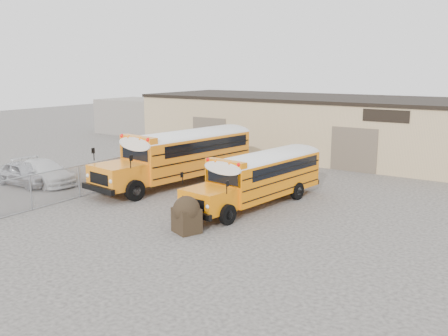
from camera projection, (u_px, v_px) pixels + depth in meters
The scene contains 10 objects.
ground at pixel (164, 215), 23.96m from camera, with size 120.00×120.00×0.00m, color #3A3735.
warehouse at pixel (327, 126), 39.77m from camera, with size 30.20×10.20×4.67m.
chainlink_fence at pixel (119, 172), 29.49m from camera, with size 0.07×18.07×1.81m.
distant_building_left at pixel (141, 116), 53.51m from camera, with size 8.00×6.00×3.60m, color gray.
school_bus_left at pixel (251, 140), 35.28m from camera, with size 4.29×11.42×3.26m.
school_bus_right at pixel (316, 159), 29.92m from camera, with size 3.44×9.46×2.71m.
tarp_bundle at pixel (187, 214), 21.35m from camera, with size 1.36×1.31×1.61m.
car_silver at pixel (24, 173), 29.91m from camera, with size 1.72×4.28×1.46m, color silver.
car_white at pixel (44, 172), 30.28m from camera, with size 2.02×4.98×1.44m, color silver.
car_dark at pixel (167, 153), 36.46m from camera, with size 1.71×4.90×1.62m, color black.
Camera 1 is at (15.20, -17.53, 7.01)m, focal length 40.00 mm.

